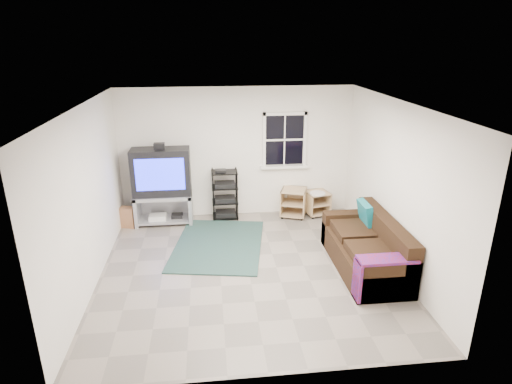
{
  "coord_description": "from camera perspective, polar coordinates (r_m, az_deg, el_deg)",
  "views": [
    {
      "loc": [
        -0.55,
        -5.95,
        3.48
      ],
      "look_at": [
        0.17,
        0.4,
        1.15
      ],
      "focal_mm": 30.0,
      "sensor_mm": 36.0,
      "label": 1
    }
  ],
  "objects": [
    {
      "name": "side_table_left",
      "position": [
        8.79,
        5.06,
        -1.23
      ],
      "size": [
        0.62,
        0.62,
        0.58
      ],
      "rotation": [
        0.0,
        0.0,
        -0.33
      ],
      "color": "tan",
      "rests_on": "ground"
    },
    {
      "name": "paper_bag",
      "position": [
        8.63,
        -16.72,
        -3.24
      ],
      "size": [
        0.32,
        0.25,
        0.4
      ],
      "primitive_type": "cube",
      "rotation": [
        0.0,
        0.0,
        -0.27
      ],
      "color": "#A56F4A",
      "rests_on": "ground"
    },
    {
      "name": "room",
      "position": [
        8.59,
        3.81,
        6.47
      ],
      "size": [
        4.6,
        4.62,
        4.6
      ],
      "color": "gray",
      "rests_on": "ground"
    },
    {
      "name": "shag_rug",
      "position": [
        7.66,
        -5.01,
        -7.01
      ],
      "size": [
        1.82,
        2.28,
        0.02
      ],
      "primitive_type": "cube",
      "rotation": [
        0.0,
        0.0,
        -0.17
      ],
      "color": "black",
      "rests_on": "ground"
    },
    {
      "name": "side_table_right",
      "position": [
        8.91,
        8.05,
        -1.21
      ],
      "size": [
        0.53,
        0.53,
        0.51
      ],
      "rotation": [
        0.0,
        0.0,
        0.23
      ],
      "color": "tan",
      "rests_on": "ground"
    },
    {
      "name": "tv_unit",
      "position": [
        8.41,
        -12.43,
        1.57
      ],
      "size": [
        1.1,
        0.55,
        1.61
      ],
      "color": "#A4A5AC",
      "rests_on": "ground"
    },
    {
      "name": "av_rack",
      "position": [
        8.6,
        -4.14,
        -0.71
      ],
      "size": [
        0.51,
        0.37,
        1.02
      ],
      "color": "black",
      "rests_on": "ground"
    },
    {
      "name": "sofa",
      "position": [
        7.02,
        14.64,
        -7.44
      ],
      "size": [
        0.88,
        1.98,
        0.91
      ],
      "color": "black",
      "rests_on": "ground"
    }
  ]
}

